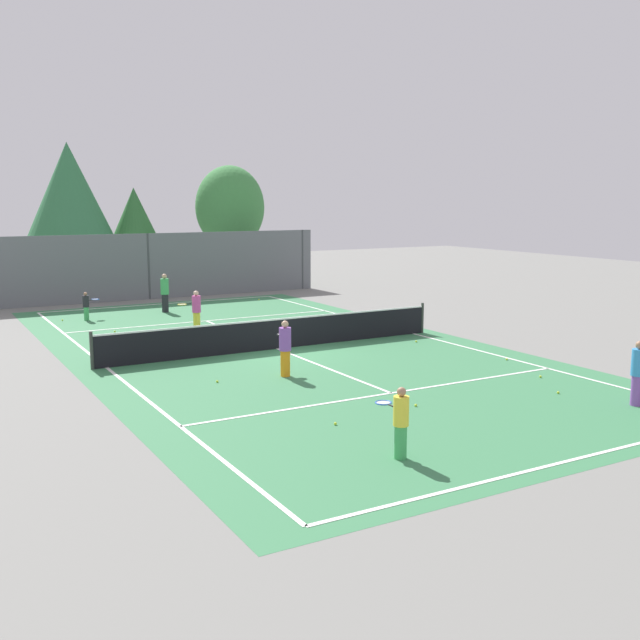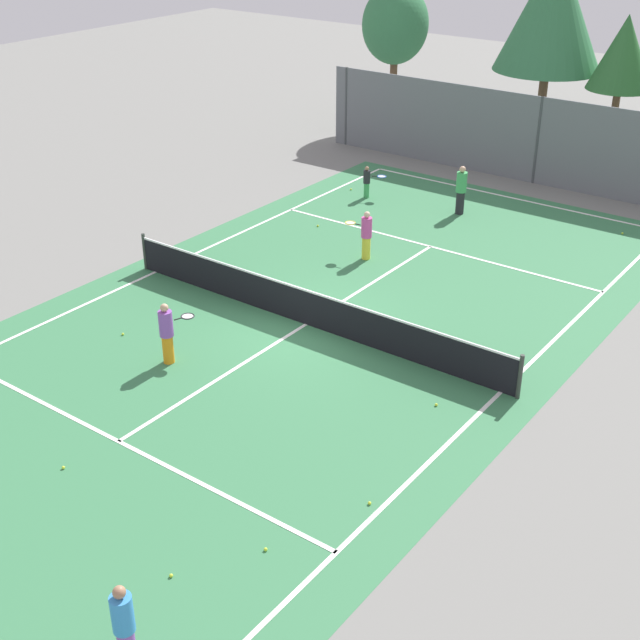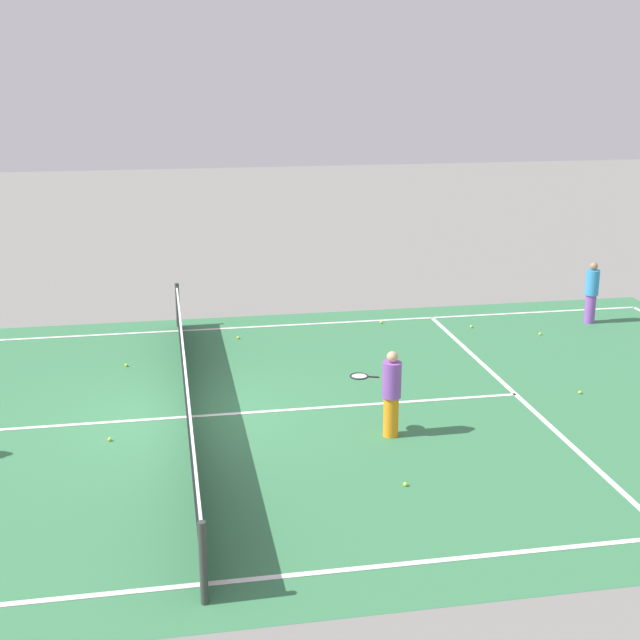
{
  "view_description": "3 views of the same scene",
  "coord_description": "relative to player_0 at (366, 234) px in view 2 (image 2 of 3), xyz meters",
  "views": [
    {
      "loc": [
        -10.38,
        -20.98,
        4.79
      ],
      "look_at": [
        1.12,
        -0.86,
        0.99
      ],
      "focal_mm": 41.11,
      "sensor_mm": 36.0,
      "label": 1
    },
    {
      "loc": [
        12.05,
        -15.78,
        10.54
      ],
      "look_at": [
        1.14,
        -0.96,
        0.89
      ],
      "focal_mm": 48.91,
      "sensor_mm": 36.0,
      "label": 2
    },
    {
      "loc": [
        -15.21,
        0.28,
        6.27
      ],
      "look_at": [
        1.3,
        -2.72,
        1.35
      ],
      "focal_mm": 49.36,
      "sensor_mm": 36.0,
      "label": 3
    }
  ],
  "objects": [
    {
      "name": "tennis_ball_1",
      "position": [
        6.38,
        -9.43,
        -0.74
      ],
      "size": [
        0.07,
        0.07,
        0.07
      ],
      "primitive_type": "sphere",
      "color": "#CCE533",
      "rests_on": "ground_plane"
    },
    {
      "name": "ground_plane",
      "position": [
        1.12,
        -4.43,
        -0.78
      ],
      "size": [
        80.0,
        80.0,
        0.0
      ],
      "primitive_type": "plane",
      "color": "slate"
    },
    {
      "name": "court_surface",
      "position": [
        1.12,
        -4.43,
        -0.78
      ],
      "size": [
        13.0,
        25.0,
        0.01
      ],
      "color": "#387A4C",
      "rests_on": "ground_plane"
    },
    {
      "name": "tennis_ball_2",
      "position": [
        0.94,
        -12.1,
        -0.74
      ],
      "size": [
        0.07,
        0.07,
        0.07
      ],
      "primitive_type": "sphere",
      "color": "#CCE533",
      "rests_on": "ground_plane"
    },
    {
      "name": "tennis_ball_0",
      "position": [
        5.61,
        -11.52,
        -0.74
      ],
      "size": [
        0.07,
        0.07,
        0.07
      ],
      "primitive_type": "sphere",
      "color": "#CCE533",
      "rests_on": "ground_plane"
    },
    {
      "name": "tree_1",
      "position": [
        -7.41,
        13.25,
        3.61
      ],
      "size": [
        2.8,
        3.07,
        6.1
      ],
      "color": "brown",
      "rests_on": "ground_plane"
    },
    {
      "name": "tree_0",
      "position": [
        -1.28,
        15.42,
        4.55
      ],
      "size": [
        4.46,
        4.46,
        7.82
      ],
      "color": "brown",
      "rests_on": "ground_plane"
    },
    {
      "name": "perimeter_fence",
      "position": [
        1.12,
        9.57,
        0.82
      ],
      "size": [
        18.0,
        0.12,
        3.2
      ],
      "color": "slate",
      "rests_on": "ground_plane"
    },
    {
      "name": "tennis_ball_9",
      "position": [
        0.29,
        -3.08,
        -0.74
      ],
      "size": [
        0.07,
        0.07,
        0.07
      ],
      "primitive_type": "sphere",
      "color": "#CCE533",
      "rests_on": "ground_plane"
    },
    {
      "name": "tennis_ball_11",
      "position": [
        -2.25,
        -7.64,
        -0.74
      ],
      "size": [
        0.07,
        0.07,
        0.07
      ],
      "primitive_type": "sphere",
      "color": "#CCE533",
      "rests_on": "ground_plane"
    },
    {
      "name": "player_2",
      "position": [
        5.52,
        -14.59,
        0.02
      ],
      "size": [
        0.33,
        0.33,
        1.55
      ],
      "color": "purple",
      "rests_on": "ground_plane"
    },
    {
      "name": "tennis_ball_7",
      "position": [
        -2.7,
        1.24,
        -0.74
      ],
      "size": [
        0.07,
        0.07,
        0.07
      ],
      "primitive_type": "sphere",
      "color": "#CCE533",
      "rests_on": "ground_plane"
    },
    {
      "name": "player_1",
      "position": [
        -0.35,
        -7.89,
        0.02
      ],
      "size": [
        0.57,
        0.91,
        1.55
      ],
      "color": "orange",
      "rests_on": "ground_plane"
    },
    {
      "name": "tree_3",
      "position": [
        2.04,
        14.94,
        3.22
      ],
      "size": [
        2.58,
        2.58,
        5.47
      ],
      "color": "brown",
      "rests_on": "ground_plane"
    },
    {
      "name": "tennis_ball_4",
      "position": [
        5.58,
        6.51,
        -0.74
      ],
      "size": [
        0.07,
        0.07,
        0.07
      ],
      "primitive_type": "sphere",
      "color": "#CCE533",
      "rests_on": "ground_plane"
    },
    {
      "name": "tennis_ball_10",
      "position": [
        -3.87,
        4.86,
        -0.74
      ],
      "size": [
        0.07,
        0.07,
        0.07
      ],
      "primitive_type": "sphere",
      "color": "#CCE533",
      "rests_on": "ground_plane"
    },
    {
      "name": "tennis_ball_6",
      "position": [
        5.73,
        -5.79,
        -0.74
      ],
      "size": [
        0.07,
        0.07,
        0.07
      ],
      "primitive_type": "sphere",
      "color": "#CCE533",
      "rests_on": "ground_plane"
    },
    {
      "name": "tennis_ball_3",
      "position": [
        4.19,
        -3.25,
        -0.74
      ],
      "size": [
        0.07,
        0.07,
        0.07
      ],
      "primitive_type": "sphere",
      "color": "#CCE533",
      "rests_on": "ground_plane"
    },
    {
      "name": "player_4",
      "position": [
        -2.96,
        4.56,
        -0.18
      ],
      "size": [
        0.79,
        0.64,
        1.14
      ],
      "color": "#3FA559",
      "rests_on": "ground_plane"
    },
    {
      "name": "tennis_net",
      "position": [
        1.12,
        -4.43,
        -0.27
      ],
      "size": [
        11.9,
        0.1,
        1.1
      ],
      "color": "#333833",
      "rests_on": "ground_plane"
    },
    {
      "name": "player_5",
      "position": [
        0.46,
        5.07,
        0.07
      ],
      "size": [
        0.36,
        0.36,
        1.66
      ],
      "color": "#232328",
      "rests_on": "ground_plane"
    },
    {
      "name": "tennis_ball_8",
      "position": [
        4.74,
        -12.94,
        -0.74
      ],
      "size": [
        0.07,
        0.07,
        0.07
      ],
      "primitive_type": "sphere",
      "color": "#CCE533",
      "rests_on": "ground_plane"
    },
    {
      "name": "player_0",
      "position": [
        0.0,
        0.0,
        0.0
      ],
      "size": [
        0.9,
        0.38,
        1.5
      ],
      "color": "yellow",
      "rests_on": "ground_plane"
    }
  ]
}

